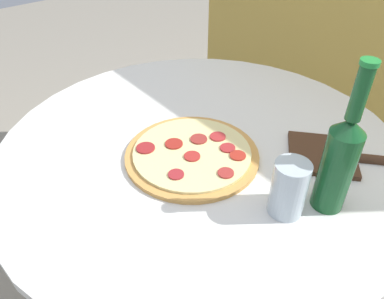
# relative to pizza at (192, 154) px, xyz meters

# --- Properties ---
(table) EXTENTS (0.95, 0.95, 0.76)m
(table) POSITION_rel_pizza_xyz_m (-0.02, 0.05, -0.21)
(table) COLOR silver
(table) RESTS_ON ground_plane
(fence_panel) EXTENTS (1.70, 0.04, 1.65)m
(fence_panel) POSITION_rel_pizza_xyz_m (-0.02, 0.82, 0.06)
(fence_panel) COLOR gold
(fence_panel) RESTS_ON ground_plane
(pizza) EXTENTS (0.30, 0.30, 0.02)m
(pizza) POSITION_rel_pizza_xyz_m (0.00, 0.00, 0.00)
(pizza) COLOR #C68E47
(pizza) RESTS_ON table
(beer_bottle) EXTENTS (0.06, 0.06, 0.30)m
(beer_bottle) POSITION_rel_pizza_xyz_m (0.28, 0.11, 0.10)
(beer_bottle) COLOR #144C23
(beer_bottle) RESTS_ON table
(pizza_paddle) EXTENTS (0.27, 0.25, 0.02)m
(pizza_paddle) POSITION_rel_pizza_xyz_m (0.21, 0.25, -0.00)
(pizza_paddle) COLOR #422819
(pizza_paddle) RESTS_ON table
(drinking_glass) EXTENTS (0.07, 0.07, 0.11)m
(drinking_glass) POSITION_rel_pizza_xyz_m (0.24, 0.04, 0.05)
(drinking_glass) COLOR #ADBCC6
(drinking_glass) RESTS_ON table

